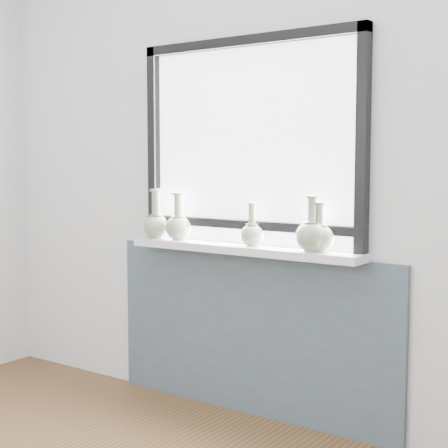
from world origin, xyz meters
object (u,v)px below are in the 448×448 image
Objects in this scene: vase_a at (156,223)px; vase_c at (252,233)px; vase_b at (178,225)px; windowsill at (242,249)px; vase_d at (312,234)px; vase_e at (320,236)px.

vase_a reaches higher than vase_c.
vase_b reaches higher than vase_c.
vase_c is at bearing -3.55° from windowsill.
windowsill is 0.11m from vase_c.
vase_c reaches higher than windowsill.
vase_d reaches higher than vase_b.
windowsill is 4.86× the size of vase_a.
vase_e reaches higher than windowsill.
vase_d is at bearing -2.90° from windowsill.
vase_d is at bearing -2.78° from vase_c.
windowsill is at bearing -179.54° from vase_e.
vase_a is at bearing -178.44° from windowsill.
vase_e is at bearing 1.13° from vase_c.
vase_a is 0.62m from vase_c.
vase_a reaches higher than vase_d.
vase_c is at bearing -178.87° from vase_e.
vase_d is (0.41, -0.02, 0.10)m from windowsill.
vase_c is at bearing 177.22° from vase_d.
vase_a is 1.16× the size of vase_e.
vase_b is 0.97× the size of vase_d.
vase_a is 0.97m from vase_d.
vase_a is 1.06× the size of vase_b.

